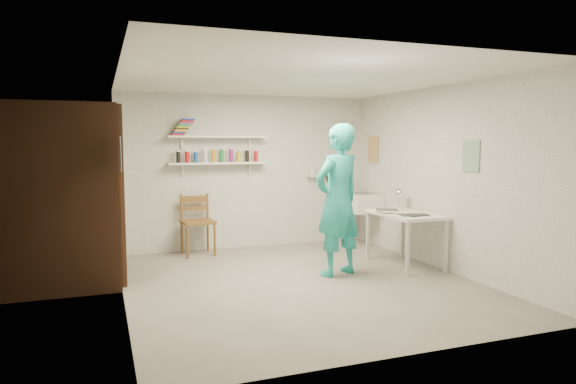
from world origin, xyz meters
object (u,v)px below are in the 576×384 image
object	(u,v)px
belfast_sink	(362,203)
work_table	(405,239)
wall_clock	(336,174)
man	(338,200)
wooden_chair	(198,222)
desk_lamp	(400,193)

from	to	relation	value
belfast_sink	work_table	xyz separation A→B (m)	(-0.11, -1.41, -0.34)
wall_clock	work_table	bearing A→B (deg)	-25.08
belfast_sink	man	bearing A→B (deg)	-127.50
wall_clock	wooden_chair	xyz separation A→B (m)	(-1.52, 1.54, -0.77)
belfast_sink	man	distance (m)	1.94
work_table	desk_lamp	size ratio (longest dim) A/B	8.00
belfast_sink	man	world-z (taller)	man
wooden_chair	desk_lamp	bearing A→B (deg)	-28.11
belfast_sink	wall_clock	distance (m)	1.80
belfast_sink	work_table	world-z (taller)	belfast_sink
man	desk_lamp	distance (m)	1.35
belfast_sink	wooden_chair	world-z (taller)	wooden_chair
man	wall_clock	world-z (taller)	man
wall_clock	desk_lamp	world-z (taller)	wall_clock
belfast_sink	desk_lamp	xyz separation A→B (m)	(0.07, -0.98, 0.24)
wooden_chair	man	bearing A→B (deg)	-54.35
desk_lamp	man	bearing A→B (deg)	-156.32
belfast_sink	wooden_chair	distance (m)	2.63
man	wall_clock	distance (m)	0.39
wooden_chair	work_table	distance (m)	2.99
wall_clock	wooden_chair	bearing A→B (deg)	115.19
desk_lamp	work_table	bearing A→B (deg)	-112.42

